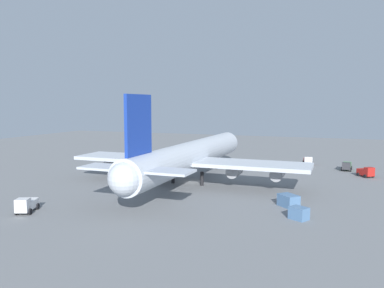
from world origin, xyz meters
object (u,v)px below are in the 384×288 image
object	(u,v)px
catering_truck	(308,161)
cargo_container_aft	(299,213)
cargo_container_fore	(288,201)
safety_cone_nose	(240,163)
cargo_airplane	(191,156)
fuel_truck	(26,205)
baggage_tug	(347,166)
maintenance_van	(366,172)

from	to	relation	value
catering_truck	cargo_container_aft	xyz separation A→B (m)	(-50.83, -2.47, -0.22)
cargo_container_fore	cargo_container_aft	bearing A→B (deg)	-161.00
cargo_container_fore	cargo_container_aft	size ratio (longest dim) A/B	1.26
catering_truck	cargo_container_fore	xyz separation A→B (m)	(-44.46, -0.27, -0.14)
safety_cone_nose	cargo_container_aft	bearing A→B (deg)	-156.64
cargo_airplane	fuel_truck	world-z (taller)	cargo_airplane
cargo_airplane	safety_cone_nose	world-z (taller)	cargo_airplane
cargo_airplane	cargo_container_aft	world-z (taller)	cargo_airplane
catering_truck	fuel_truck	distance (m)	71.53
baggage_tug	cargo_container_fore	xyz separation A→B (m)	(-38.65, 9.20, -0.21)
fuel_truck	cargo_container_fore	distance (m)	40.19
cargo_container_aft	cargo_airplane	bearing A→B (deg)	51.39
cargo_airplane	baggage_tug	size ratio (longest dim) A/B	12.98
maintenance_van	cargo_airplane	bearing A→B (deg)	119.05
baggage_tug	cargo_container_aft	xyz separation A→B (m)	(-45.01, 7.01, -0.29)
fuel_truck	safety_cone_nose	size ratio (longest dim) A/B	7.45
cargo_airplane	cargo_container_aft	size ratio (longest dim) A/B	19.53
maintenance_van	cargo_container_aft	size ratio (longest dim) A/B	1.35
cargo_airplane	baggage_tug	distance (m)	40.45
maintenance_van	cargo_container_aft	xyz separation A→B (m)	(-37.66, 10.88, -0.24)
cargo_airplane	cargo_container_fore	size ratio (longest dim) A/B	15.53
fuel_truck	safety_cone_nose	world-z (taller)	fuel_truck
maintenance_van	catering_truck	xyz separation A→B (m)	(13.17, 13.35, -0.03)
maintenance_van	safety_cone_nose	world-z (taller)	maintenance_van
baggage_tug	cargo_container_fore	distance (m)	39.73
baggage_tug	safety_cone_nose	bearing A→B (deg)	89.07
cargo_airplane	cargo_container_aft	bearing A→B (deg)	-128.61
catering_truck	fuel_truck	size ratio (longest dim) A/B	0.78
cargo_airplane	cargo_container_fore	world-z (taller)	cargo_airplane
baggage_tug	safety_cone_nose	xyz separation A→B (m)	(0.43, 26.64, -0.83)
cargo_airplane	fuel_truck	xyz separation A→B (m)	(-29.64, 15.09, -4.34)
cargo_airplane	maintenance_van	bearing A→B (deg)	-60.95
cargo_container_fore	safety_cone_nose	world-z (taller)	cargo_container_fore
baggage_tug	catering_truck	distance (m)	11.12
maintenance_van	baggage_tug	distance (m)	8.31
catering_truck	fuel_truck	bearing A→B (deg)	149.81
catering_truck	cargo_container_aft	world-z (taller)	catering_truck
baggage_tug	fuel_truck	xyz separation A→B (m)	(-56.01, 45.45, 0.02)
catering_truck	cargo_container_aft	distance (m)	50.89
cargo_airplane	safety_cone_nose	xyz separation A→B (m)	(26.80, -3.72, -5.19)
catering_truck	safety_cone_nose	size ratio (longest dim) A/B	5.78
maintenance_van	baggage_tug	bearing A→B (deg)	27.76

